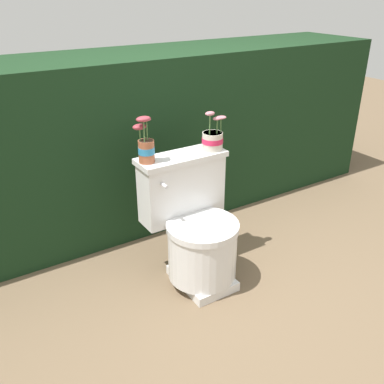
{
  "coord_description": "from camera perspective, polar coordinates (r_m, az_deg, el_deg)",
  "views": [
    {
      "loc": [
        -1.22,
        -1.72,
        1.59
      ],
      "look_at": [
        -0.08,
        0.09,
        0.55
      ],
      "focal_mm": 40.0,
      "sensor_mm": 36.0,
      "label": 1
    }
  ],
  "objects": [
    {
      "name": "potted_plant_midleft",
      "position": [
        2.46,
        2.77,
        7.12
      ],
      "size": [
        0.14,
        0.12,
        0.23
      ],
      "color": "beige",
      "rests_on": "toilet"
    },
    {
      "name": "hedge_backdrop",
      "position": [
        3.11,
        -7.35,
        7.08
      ],
      "size": [
        3.96,
        0.71,
        1.19
      ],
      "color": "black",
      "rests_on": "ground"
    },
    {
      "name": "toilet",
      "position": [
        2.47,
        0.39,
        -4.86
      ],
      "size": [
        0.52,
        0.52,
        0.73
      ],
      "color": "silver",
      "rests_on": "ground"
    },
    {
      "name": "ground_plane",
      "position": [
        2.64,
        2.61,
        -11.07
      ],
      "size": [
        12.0,
        12.0,
        0.0
      ],
      "primitive_type": "plane",
      "color": "brown"
    },
    {
      "name": "potted_plant_left",
      "position": [
        2.27,
        -6.2,
        6.17
      ],
      "size": [
        0.11,
        0.09,
        0.26
      ],
      "color": "#9E5638",
      "rests_on": "toilet"
    }
  ]
}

